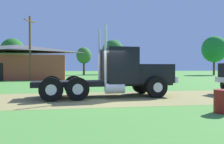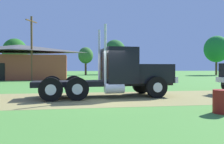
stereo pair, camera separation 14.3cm
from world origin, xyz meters
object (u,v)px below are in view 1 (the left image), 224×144
(truck_foreground_white, at_px, (121,74))
(steel_barrel, at_px, (223,101))
(shed_building, at_px, (18,63))
(utility_pole_far, at_px, (30,46))

(truck_foreground_white, relative_size, steel_barrel, 9.49)
(shed_building, bearing_deg, steel_barrel, -62.92)
(truck_foreground_white, height_order, steel_barrel, truck_foreground_white)
(shed_building, distance_m, utility_pole_far, 4.34)
(steel_barrel, distance_m, utility_pole_far, 25.29)
(shed_building, relative_size, utility_pole_far, 1.69)
(steel_barrel, relative_size, utility_pole_far, 0.10)
(utility_pole_far, bearing_deg, shed_building, 125.62)
(truck_foreground_white, bearing_deg, shed_building, 117.08)
(steel_barrel, xyz_separation_m, utility_pole_far, (-10.86, 22.51, 3.90))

